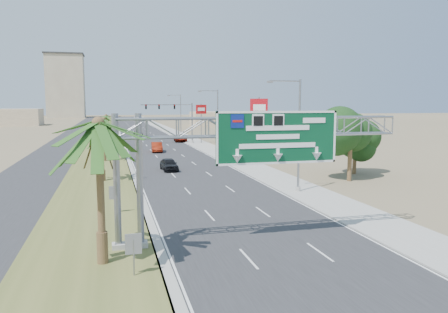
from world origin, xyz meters
name	(u,v)px	position (x,y,z in m)	size (l,w,h in m)	color
road	(142,132)	(0.00, 110.00, 0.01)	(12.00, 300.00, 0.02)	#28282B
sidewalk_right	(172,131)	(8.50, 110.00, 0.05)	(4.00, 300.00, 0.10)	#9E9B93
median_grass	(105,132)	(-10.00, 110.00, 0.06)	(7.00, 300.00, 0.12)	#4F5626
opposing_road	(78,133)	(-17.00, 110.00, 0.01)	(8.00, 300.00, 0.02)	#28282B
sign_gantry	(249,136)	(-1.06, 9.93, 6.06)	(16.75, 1.24, 7.50)	gray
palm_near	(98,124)	(-9.20, 8.00, 6.93)	(5.70, 5.70, 8.35)	brown
palm_row_b	(101,134)	(-9.50, 32.00, 4.90)	(3.99, 3.99, 5.95)	brown
palm_row_c	(103,120)	(-9.50, 48.00, 5.66)	(3.99, 3.99, 6.75)	brown
palm_row_d	(105,124)	(-9.50, 66.00, 4.42)	(3.99, 3.99, 5.45)	brown
palm_row_e	(105,117)	(-9.50, 85.00, 5.09)	(3.99, 3.99, 6.15)	brown
palm_row_f	(106,115)	(-9.50, 110.00, 4.71)	(3.99, 3.99, 5.75)	brown
streetlight_near	(297,140)	(7.30, 22.00, 4.69)	(3.27, 0.44, 10.00)	gray
streetlight_mid	(216,125)	(7.30, 52.00, 4.69)	(3.27, 0.44, 10.00)	gray
streetlight_far	(180,117)	(7.30, 88.00, 4.69)	(3.27, 0.44, 10.00)	gray
signal_mast	(182,119)	(5.17, 71.97, 4.85)	(10.28, 0.71, 8.00)	gray
store_building	(273,134)	(22.00, 66.00, 2.00)	(18.00, 10.00, 4.00)	tan
oak_near	(351,137)	(15.00, 26.00, 4.53)	(4.50, 4.50, 6.80)	brown
oak_far	(355,140)	(18.00, 30.00, 3.82)	(3.50, 3.50, 5.60)	brown
median_signback_a	(133,247)	(-7.80, 6.00, 1.45)	(0.75, 0.08, 2.08)	gray
median_signback_b	(114,195)	(-8.50, 18.00, 1.45)	(0.75, 0.08, 2.08)	gray
tower_distant	(66,86)	(-32.00, 250.00, 17.50)	(20.00, 16.00, 35.00)	tan
building_distant_left	(6,117)	(-45.00, 160.00, 3.00)	(24.00, 14.00, 6.00)	tan
building_distant_right	(220,119)	(30.00, 140.00, 2.50)	(20.00, 12.00, 5.00)	tan
car_left_lane	(169,164)	(-2.00, 37.67, 0.73)	(1.73, 4.29, 1.46)	black
car_mid_lane	(157,147)	(-1.29, 58.24, 0.80)	(1.69, 4.84, 1.59)	maroon
car_right_lane	(180,138)	(5.50, 76.32, 0.74)	(2.44, 5.30, 1.47)	gray
car_far	(138,134)	(-2.38, 89.78, 0.76)	(2.14, 5.27, 1.53)	black
pole_sign_red_near	(259,111)	(11.03, 42.90, 6.88)	(2.31, 1.26, 8.77)	gray
pole_sign_blue	(248,123)	(13.00, 53.63, 4.85)	(2.00, 0.86, 6.77)	gray
pole_sign_red_far	(201,112)	(9.00, 71.71, 6.20)	(2.20, 0.86, 7.88)	gray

